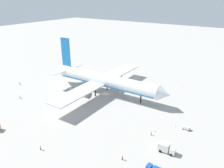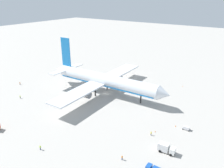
% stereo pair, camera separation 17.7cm
% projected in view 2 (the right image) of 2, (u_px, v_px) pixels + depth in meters
% --- Properties ---
extents(ground_plane, '(600.00, 600.00, 0.00)m').
position_uv_depth(ground_plane, '(106.00, 94.00, 118.39)').
color(ground_plane, '#ADA8A0').
extents(airliner, '(69.74, 67.29, 26.51)m').
position_uv_depth(airliner, '(104.00, 80.00, 116.37)').
color(airliner, silver).
rests_on(airliner, ground).
extents(service_truck_2, '(5.69, 2.79, 3.08)m').
position_uv_depth(service_truck_2, '(166.00, 148.00, 73.92)').
color(service_truck_2, white).
rests_on(service_truck_2, ground).
extents(baggage_cart_0, '(3.44, 1.61, 1.40)m').
position_uv_depth(baggage_cart_0, '(186.00, 128.00, 86.59)').
color(baggage_cart_0, gray).
rests_on(baggage_cart_0, ground).
extents(ground_worker_0, '(0.47, 0.47, 1.62)m').
position_uv_depth(ground_worker_0, '(151.00, 133.00, 83.15)').
color(ground_worker_0, '#3F3F47').
rests_on(ground_worker_0, ground).
extents(ground_worker_2, '(0.56, 0.56, 1.64)m').
position_uv_depth(ground_worker_2, '(20.00, 83.00, 129.72)').
color(ground_worker_2, black).
rests_on(ground_worker_2, ground).
extents(ground_worker_3, '(0.56, 0.56, 1.61)m').
position_uv_depth(ground_worker_3, '(122.00, 158.00, 70.80)').
color(ground_worker_3, navy).
rests_on(ground_worker_3, ground).
extents(ground_worker_4, '(0.50, 0.50, 1.74)m').
position_uv_depth(ground_worker_4, '(40.00, 147.00, 75.38)').
color(ground_worker_4, navy).
rests_on(ground_worker_4, ground).
extents(ground_worker_5, '(0.56, 0.56, 1.64)m').
position_uv_depth(ground_worker_5, '(20.00, 97.00, 112.74)').
color(ground_worker_5, '#3F3F47').
rests_on(ground_worker_5, ground).
extents(traffic_cone_0, '(0.36, 0.36, 0.55)m').
position_uv_depth(traffic_cone_0, '(155.00, 131.00, 85.30)').
color(traffic_cone_0, orange).
rests_on(traffic_cone_0, ground).
extents(traffic_cone_1, '(0.36, 0.36, 0.55)m').
position_uv_depth(traffic_cone_1, '(183.00, 86.00, 127.22)').
color(traffic_cone_1, orange).
rests_on(traffic_cone_1, ground).
extents(traffic_cone_2, '(0.36, 0.36, 0.55)m').
position_uv_depth(traffic_cone_2, '(176.00, 126.00, 88.85)').
color(traffic_cone_2, orange).
rests_on(traffic_cone_2, ground).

